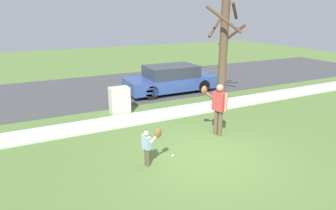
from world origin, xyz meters
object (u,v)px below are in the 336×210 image
Objects in this scene: baseball at (173,156)px; person_child at (150,142)px; person_adult at (218,105)px; utility_cabinet at (120,100)px; street_tree_near at (224,47)px; parked_wagon_blue at (171,79)px.

person_child is at bearing -168.88° from baseball.
person_adult is 22.88× the size of baseball.
person_adult is 1.62× the size of utility_cabinet.
utility_cabinet reaches higher than baseball.
utility_cabinet is at bearing 92.54° from baseball.
person_adult is at bearing -128.20° from street_tree_near.
utility_cabinet is at bearing -74.96° from person_adult.
person_child is 0.98× the size of utility_cabinet.
street_tree_near reaches higher than baseball.
baseball is at bearing -5.25° from person_child.
person_child is 13.89× the size of baseball.
utility_cabinet is 3.75m from parked_wagon_blue.
person_child is 0.98m from baseball.
street_tree_near is 0.97× the size of parked_wagon_blue.
person_child is at bearing 58.83° from parked_wagon_blue.
person_child is 7.05m from street_tree_near.
utility_cabinet is (-2.14, 3.51, -0.52)m from person_adult.
baseball is 0.02× the size of street_tree_near.
utility_cabinet is (-0.19, 4.21, 0.49)m from baseball.
parked_wagon_blue is at bearing 128.31° from street_tree_near.
street_tree_near is (5.36, 4.25, 1.68)m from person_child.
baseball is (-1.95, -0.71, -1.00)m from person_adult.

